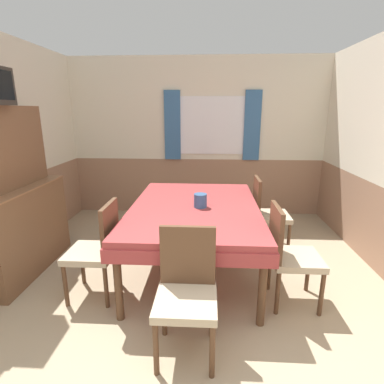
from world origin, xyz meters
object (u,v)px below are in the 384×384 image
vase (200,201)px  chair_left_near (98,247)px  dining_table (195,214)px  sideboard (15,207)px  chair_right_near (289,252)px  chair_right_far (266,211)px  chair_head_near (187,288)px

vase → chair_left_near: bearing=-151.8°
vase → dining_table: bearing=137.2°
chair_left_near → sideboard: size_ratio=0.52×
chair_right_near → chair_right_far: bearing=-180.0°
vase → chair_right_far: bearing=37.2°
dining_table → chair_right_near: (0.89, -0.57, -0.15)m
dining_table → chair_right_far: size_ratio=2.13×
chair_right_near → chair_left_near: 1.78m
chair_right_far → chair_left_near: bearing=-57.4°
chair_head_near → chair_right_near: same height
chair_head_near → chair_left_near: bearing=-35.1°
chair_head_near → chair_right_far: bearing=-116.8°
chair_head_near → chair_right_near: 1.09m
chair_right_near → vase: bearing=-121.7°
chair_right_far → chair_head_near: same height
dining_table → chair_head_near: bearing=-90.0°
chair_head_near → sideboard: 2.21m
chair_right_far → chair_right_near: (0.00, -1.14, 0.00)m
dining_table → chair_right_far: 1.07m
sideboard → vase: (2.00, 0.09, 0.08)m
chair_head_near → chair_right_near: (0.89, 0.63, 0.00)m
dining_table → chair_right_far: chair_right_far is taller
chair_head_near → sideboard: bearing=-28.3°
chair_right_far → chair_head_near: (-0.89, -1.76, 0.00)m
chair_head_near → vase: size_ratio=6.47×
chair_right_near → chair_head_near: bearing=-54.9°
chair_right_far → chair_right_near: 1.14m
dining_table → chair_head_near: size_ratio=2.13×
dining_table → chair_left_near: 1.07m
chair_right_far → chair_right_near: same height
chair_right_far → dining_table: bearing=-57.4°
chair_right_near → chair_left_near: (-1.78, 0.00, 0.00)m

